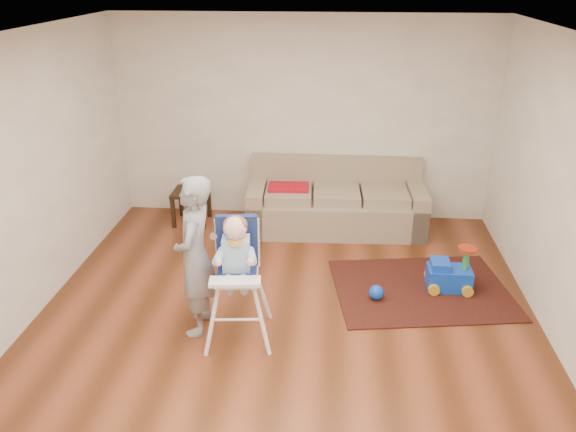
# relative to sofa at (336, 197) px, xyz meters

# --- Properties ---
(ground) EXTENTS (5.50, 5.50, 0.00)m
(ground) POSITION_rel_sofa_xyz_m (-0.47, -2.30, -0.44)
(ground) COLOR #532811
(ground) RESTS_ON ground
(room_envelope) EXTENTS (5.04, 5.52, 2.72)m
(room_envelope) POSITION_rel_sofa_xyz_m (-0.47, -1.77, 1.43)
(room_envelope) COLOR beige
(room_envelope) RESTS_ON ground
(sofa) EXTENTS (2.33, 1.03, 0.88)m
(sofa) POSITION_rel_sofa_xyz_m (0.00, 0.00, 0.00)
(sofa) COLOR gray
(sofa) RESTS_ON ground
(side_table) EXTENTS (0.46, 0.46, 0.46)m
(side_table) POSITION_rel_sofa_xyz_m (-1.95, 0.02, -0.21)
(side_table) COLOR black
(side_table) RESTS_ON ground
(area_rug) EXTENTS (2.03, 1.65, 0.01)m
(area_rug) POSITION_rel_sofa_xyz_m (0.95, -1.50, -0.44)
(area_rug) COLOR black
(area_rug) RESTS_ON ground
(ride_on_toy) EXTENTS (0.46, 0.33, 0.50)m
(ride_on_toy) POSITION_rel_sofa_xyz_m (1.24, -1.46, -0.18)
(ride_on_toy) COLOR blue
(ride_on_toy) RESTS_ON area_rug
(toy_ball) EXTENTS (0.16, 0.16, 0.16)m
(toy_ball) POSITION_rel_sofa_xyz_m (0.45, -1.75, -0.35)
(toy_ball) COLOR blue
(toy_ball) RESTS_ON area_rug
(high_chair) EXTENTS (0.64, 0.64, 1.25)m
(high_chair) POSITION_rel_sofa_xyz_m (-0.88, -2.49, 0.16)
(high_chair) COLOR white
(high_chair) RESTS_ON ground
(adult) EXTENTS (0.39, 0.58, 1.56)m
(adult) POSITION_rel_sofa_xyz_m (-1.28, -2.39, 0.34)
(adult) COLOR gray
(adult) RESTS_ON ground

